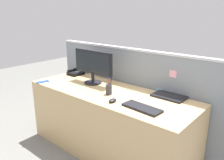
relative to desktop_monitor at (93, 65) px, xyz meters
name	(u,v)px	position (x,y,z in m)	size (l,w,h in m)	color
ground_plane	(109,150)	(0.35, -0.10, -0.98)	(10.00, 10.00, 0.00)	slate
desk	(109,122)	(0.35, -0.10, -0.61)	(1.99, 0.72, 0.75)	tan
cubicle_divider	(130,95)	(0.35, 0.30, -0.39)	(2.37, 0.08, 1.19)	gray
desktop_monitor	(93,65)	(0.00, 0.00, 0.00)	(0.60, 0.21, 0.40)	black
laptop	(172,90)	(0.94, 0.24, -0.17)	(0.34, 0.26, 0.25)	black
desk_phone	(75,73)	(-0.47, 0.11, -0.21)	(0.17, 0.19, 0.08)	black
keyboard_main	(142,108)	(0.89, -0.26, -0.22)	(0.37, 0.15, 0.02)	black
computer_mouse_right_hand	(113,100)	(0.58, -0.31, -0.22)	(0.06, 0.10, 0.03)	black
pen_cup	(109,89)	(0.41, -0.17, -0.18)	(0.07, 0.07, 0.19)	#333338
cell_phone_blue_case	(43,82)	(-0.51, -0.39, -0.23)	(0.07, 0.15, 0.01)	blue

